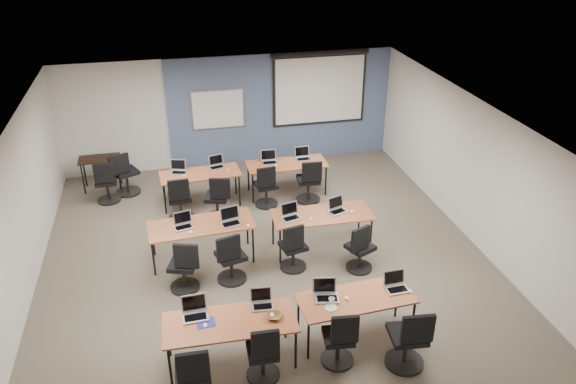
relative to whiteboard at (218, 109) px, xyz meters
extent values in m
cube|color=#6B6354|center=(0.30, -4.43, -1.45)|extent=(8.00, 9.00, 0.02)
cube|color=white|center=(0.30, -4.43, 1.25)|extent=(8.00, 9.00, 0.02)
cube|color=beige|center=(0.30, 0.07, -0.10)|extent=(8.00, 0.04, 2.70)
cube|color=beige|center=(-3.70, -4.43, -0.10)|extent=(0.04, 9.00, 2.70)
cube|color=beige|center=(4.30, -4.43, -0.10)|extent=(0.04, 9.00, 2.70)
cube|color=#3D5977|center=(1.55, 0.04, -0.10)|extent=(5.50, 0.04, 2.70)
cube|color=#A2A7AB|center=(0.00, 0.00, 0.00)|extent=(1.28, 0.02, 0.98)
cube|color=white|center=(0.00, -0.01, 0.00)|extent=(1.20, 0.02, 0.90)
cube|color=black|center=(2.50, -0.02, 0.35)|extent=(2.32, 0.03, 1.82)
cube|color=white|center=(2.50, -0.03, 0.31)|extent=(2.20, 0.02, 1.62)
cylinder|color=black|center=(2.50, -0.03, 1.19)|extent=(2.40, 0.10, 0.10)
cube|color=brown|center=(-0.66, -6.79, -0.73)|extent=(1.83, 0.76, 0.03)
cylinder|color=black|center=(-1.52, -7.11, -1.10)|extent=(0.04, 0.04, 0.70)
cylinder|color=black|center=(0.19, -7.11, -1.10)|extent=(0.04, 0.04, 0.70)
cylinder|color=black|center=(-1.52, -6.47, -1.10)|extent=(0.04, 0.04, 0.70)
cylinder|color=black|center=(0.19, -6.47, -1.10)|extent=(0.04, 0.04, 0.70)
cube|color=#A56B2A|center=(1.20, -6.68, -0.73)|extent=(1.70, 0.71, 0.03)
cylinder|color=black|center=(0.41, -6.97, -1.10)|extent=(0.04, 0.04, 0.70)
cylinder|color=black|center=(1.99, -6.97, -1.10)|extent=(0.04, 0.04, 0.70)
cylinder|color=black|center=(0.41, -6.38, -1.10)|extent=(0.04, 0.04, 0.70)
cylinder|color=black|center=(1.99, -6.38, -1.10)|extent=(0.04, 0.04, 0.70)
cube|color=brown|center=(-0.82, -4.07, -0.73)|extent=(1.87, 0.78, 0.03)
cylinder|color=black|center=(-1.69, -4.40, -1.10)|extent=(0.04, 0.04, 0.70)
cylinder|color=black|center=(0.06, -4.40, -1.10)|extent=(0.04, 0.04, 0.70)
cylinder|color=black|center=(-1.69, -3.74, -1.10)|extent=(0.04, 0.04, 0.70)
cylinder|color=black|center=(0.06, -3.74, -1.10)|extent=(0.04, 0.04, 0.70)
cube|color=olive|center=(1.39, -4.20, -0.73)|extent=(1.84, 0.77, 0.03)
cylinder|color=black|center=(0.53, -4.52, -1.10)|extent=(0.04, 0.04, 0.70)
cylinder|color=black|center=(2.26, -4.52, -1.10)|extent=(0.04, 0.04, 0.70)
cylinder|color=black|center=(0.53, -3.87, -1.10)|extent=(0.04, 0.04, 0.70)
cylinder|color=black|center=(2.26, -3.87, -1.10)|extent=(0.04, 0.04, 0.70)
cube|color=brown|center=(-0.64, -1.93, -0.73)|extent=(1.69, 0.70, 0.03)
cylinder|color=black|center=(-1.43, -2.22, -1.10)|extent=(0.04, 0.04, 0.70)
cylinder|color=black|center=(0.14, -2.22, -1.10)|extent=(0.04, 0.04, 0.70)
cylinder|color=black|center=(-1.43, -1.64, -1.10)|extent=(0.04, 0.04, 0.70)
cylinder|color=black|center=(0.14, -1.64, -1.10)|extent=(0.04, 0.04, 0.70)
cube|color=#A66332|center=(1.26, -1.85, -0.73)|extent=(1.76, 0.73, 0.03)
cylinder|color=black|center=(0.44, -2.16, -1.10)|extent=(0.04, 0.04, 0.70)
cylinder|color=black|center=(2.08, -2.16, -1.10)|extent=(0.04, 0.04, 0.70)
cylinder|color=black|center=(0.44, -1.54, -1.10)|extent=(0.04, 0.04, 0.70)
cylinder|color=black|center=(2.08, -1.54, -1.10)|extent=(0.04, 0.04, 0.70)
cube|color=#A4A4AB|center=(-1.12, -6.60, -0.71)|extent=(0.35, 0.26, 0.02)
cube|color=black|center=(-1.12, -6.62, -0.70)|extent=(0.30, 0.15, 0.00)
cube|color=#A4A4AB|center=(-1.12, -6.46, -0.57)|extent=(0.35, 0.06, 0.24)
cube|color=black|center=(-1.12, -6.47, -0.57)|extent=(0.31, 0.05, 0.20)
ellipsoid|color=white|center=(-1.00, -6.80, -0.71)|extent=(0.08, 0.10, 0.03)
cube|color=black|center=(-1.23, -7.36, -0.96)|extent=(0.45, 0.45, 0.08)
cube|color=black|center=(-1.22, -7.56, -0.68)|extent=(0.41, 0.06, 0.44)
cube|color=#B8B8C0|center=(-0.17, -6.58, -0.71)|extent=(0.31, 0.22, 0.02)
cube|color=black|center=(-0.17, -6.60, -0.70)|extent=(0.26, 0.13, 0.00)
cube|color=#B8B8C0|center=(-0.17, -6.46, -0.59)|extent=(0.31, 0.06, 0.21)
cube|color=black|center=(-0.17, -6.47, -0.59)|extent=(0.27, 0.04, 0.17)
ellipsoid|color=white|center=(-0.08, -6.79, -0.71)|extent=(0.09, 0.11, 0.04)
cylinder|color=black|center=(-0.28, -7.15, -1.42)|extent=(0.46, 0.46, 0.05)
cylinder|color=black|center=(-0.28, -7.15, -1.24)|extent=(0.06, 0.06, 0.41)
cube|color=black|center=(-0.28, -7.15, -1.00)|extent=(0.41, 0.41, 0.08)
cube|color=black|center=(-0.27, -7.34, -0.72)|extent=(0.38, 0.06, 0.44)
cube|color=#B8B8BB|center=(0.77, -6.61, -0.71)|extent=(0.35, 0.25, 0.02)
cube|color=black|center=(0.77, -6.63, -0.70)|extent=(0.29, 0.15, 0.00)
cube|color=#B8B8BB|center=(0.77, -6.47, -0.58)|extent=(0.35, 0.06, 0.24)
cube|color=black|center=(0.77, -6.48, -0.58)|extent=(0.30, 0.05, 0.20)
ellipsoid|color=white|center=(1.05, -6.67, -0.71)|extent=(0.09, 0.11, 0.03)
cylinder|color=black|center=(0.80, -7.11, -1.42)|extent=(0.47, 0.47, 0.05)
cylinder|color=black|center=(0.80, -7.11, -1.24)|extent=(0.06, 0.06, 0.41)
cube|color=black|center=(0.80, -7.11, -1.00)|extent=(0.41, 0.41, 0.08)
cube|color=black|center=(0.82, -7.30, -0.72)|extent=(0.38, 0.06, 0.44)
cube|color=#A9A9B4|center=(1.85, -6.64, -0.71)|extent=(0.33, 0.24, 0.02)
cube|color=black|center=(1.85, -6.66, -0.70)|extent=(0.28, 0.14, 0.00)
cube|color=#A9A9B4|center=(1.85, -6.51, -0.58)|extent=(0.33, 0.06, 0.23)
cube|color=black|center=(1.85, -6.52, -0.58)|extent=(0.29, 0.04, 0.19)
ellipsoid|color=white|center=(2.02, -6.72, -0.71)|extent=(0.08, 0.11, 0.03)
cylinder|color=black|center=(1.72, -7.37, -1.42)|extent=(0.55, 0.55, 0.05)
cylinder|color=black|center=(1.72, -7.37, -1.21)|extent=(0.06, 0.06, 0.49)
cube|color=black|center=(1.72, -7.37, -0.92)|extent=(0.49, 0.49, 0.08)
cube|color=black|center=(1.74, -7.59, -0.64)|extent=(0.45, 0.06, 0.44)
cube|color=#B8B8B8|center=(-1.13, -4.12, -0.71)|extent=(0.32, 0.24, 0.02)
cube|color=black|center=(-1.13, -4.14, -0.70)|extent=(0.28, 0.14, 0.00)
cube|color=#B8B8B8|center=(-1.13, -3.99, -0.58)|extent=(0.32, 0.06, 0.22)
cube|color=black|center=(-1.13, -4.00, -0.58)|extent=(0.29, 0.04, 0.18)
ellipsoid|color=white|center=(-1.01, -4.32, -0.71)|extent=(0.07, 0.11, 0.04)
cylinder|color=black|center=(-1.21, -4.89, -1.42)|extent=(0.50, 0.50, 0.05)
cylinder|color=black|center=(-1.21, -4.89, -1.23)|extent=(0.06, 0.06, 0.44)
cube|color=black|center=(-1.21, -4.89, -0.97)|extent=(0.44, 0.44, 0.08)
cube|color=black|center=(-1.14, -5.09, -0.69)|extent=(0.40, 0.06, 0.44)
cube|color=silver|center=(-0.29, -4.18, -0.71)|extent=(0.36, 0.26, 0.02)
cube|color=black|center=(-0.29, -4.20, -0.70)|extent=(0.30, 0.15, 0.00)
cube|color=silver|center=(-0.29, -4.04, -0.57)|extent=(0.36, 0.07, 0.25)
cube|color=black|center=(-0.29, -4.05, -0.57)|extent=(0.32, 0.05, 0.20)
ellipsoid|color=white|center=(0.00, -4.32, -0.71)|extent=(0.07, 0.10, 0.03)
cylinder|color=black|center=(-0.39, -4.83, -1.42)|extent=(0.51, 0.51, 0.05)
cylinder|color=black|center=(-0.39, -4.83, -1.22)|extent=(0.06, 0.06, 0.45)
cube|color=black|center=(-0.39, -4.83, -0.96)|extent=(0.45, 0.45, 0.08)
cube|color=black|center=(-0.45, -5.03, -0.68)|extent=(0.41, 0.06, 0.44)
cube|color=silver|center=(0.80, -4.24, -0.71)|extent=(0.33, 0.24, 0.02)
cube|color=black|center=(0.80, -4.26, -0.70)|extent=(0.28, 0.14, 0.00)
cube|color=silver|center=(0.80, -4.10, -0.58)|extent=(0.33, 0.06, 0.23)
cube|color=black|center=(0.80, -4.11, -0.58)|extent=(0.29, 0.04, 0.19)
ellipsoid|color=white|center=(1.14, -4.35, -0.71)|extent=(0.07, 0.10, 0.04)
cylinder|color=black|center=(0.72, -4.72, -1.42)|extent=(0.47, 0.47, 0.05)
cylinder|color=black|center=(0.72, -4.72, -1.24)|extent=(0.06, 0.06, 0.42)
cube|color=black|center=(0.72, -4.72, -0.99)|extent=(0.42, 0.42, 0.08)
cube|color=black|center=(0.68, -4.91, -0.71)|extent=(0.38, 0.06, 0.44)
cube|color=silver|center=(1.70, -4.19, -0.71)|extent=(0.33, 0.24, 0.02)
cube|color=black|center=(1.70, -4.21, -0.70)|extent=(0.28, 0.14, 0.00)
cube|color=silver|center=(1.70, -4.06, -0.58)|extent=(0.33, 0.06, 0.23)
cube|color=black|center=(1.70, -4.07, -0.58)|extent=(0.29, 0.04, 0.19)
ellipsoid|color=white|center=(1.96, -4.25, -0.71)|extent=(0.09, 0.11, 0.04)
cylinder|color=black|center=(1.86, -5.02, -1.42)|extent=(0.47, 0.47, 0.05)
cylinder|color=black|center=(1.86, -5.02, -1.24)|extent=(0.06, 0.06, 0.42)
cube|color=black|center=(1.86, -5.02, -0.99)|extent=(0.42, 0.42, 0.08)
cube|color=black|center=(1.79, -5.19, -0.71)|extent=(0.38, 0.06, 0.44)
cube|color=#B8B7C2|center=(-1.08, -1.82, -0.71)|extent=(0.33, 0.24, 0.02)
cube|color=black|center=(-1.08, -1.84, -0.70)|extent=(0.28, 0.14, 0.00)
cube|color=#B8B7C2|center=(-1.08, -1.69, -0.58)|extent=(0.33, 0.06, 0.23)
cube|color=black|center=(-1.08, -1.70, -0.58)|extent=(0.29, 0.04, 0.19)
ellipsoid|color=white|center=(-0.99, -1.99, -0.71)|extent=(0.09, 0.11, 0.03)
cylinder|color=black|center=(-1.12, -2.50, -1.42)|extent=(0.52, 0.52, 0.05)
cylinder|color=black|center=(-1.12, -2.50, -1.22)|extent=(0.06, 0.06, 0.46)
cube|color=black|center=(-1.12, -2.50, -0.95)|extent=(0.46, 0.46, 0.08)
cube|color=black|center=(-1.13, -2.71, -0.67)|extent=(0.42, 0.06, 0.44)
cube|color=silver|center=(-0.26, -1.73, -0.71)|extent=(0.32, 0.23, 0.02)
cube|color=black|center=(-0.26, -1.75, -0.70)|extent=(0.27, 0.14, 0.00)
cube|color=silver|center=(-0.26, -1.61, -0.59)|extent=(0.32, 0.06, 0.22)
cube|color=black|center=(-0.26, -1.61, -0.59)|extent=(0.28, 0.04, 0.18)
ellipsoid|color=white|center=(-0.05, -1.92, -0.71)|extent=(0.07, 0.10, 0.03)
cylinder|color=black|center=(-0.39, -2.63, -1.42)|extent=(0.51, 0.51, 0.05)
cylinder|color=black|center=(-0.39, -2.63, -1.22)|extent=(0.06, 0.06, 0.45)
cube|color=black|center=(-0.39, -2.63, -0.96)|extent=(0.45, 0.45, 0.08)
cube|color=black|center=(-0.33, -2.83, -0.68)|extent=(0.41, 0.06, 0.44)
cube|color=silver|center=(0.90, -1.75, -0.71)|extent=(0.34, 0.25, 0.02)
cube|color=black|center=(0.90, -1.77, -0.70)|extent=(0.29, 0.15, 0.00)
cube|color=silver|center=(0.90, -1.62, -0.58)|extent=(0.34, 0.06, 0.24)
cube|color=black|center=(0.90, -1.63, -0.58)|extent=(0.30, 0.04, 0.19)
ellipsoid|color=white|center=(0.99, -1.93, -0.71)|extent=(0.06, 0.09, 0.03)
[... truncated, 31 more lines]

